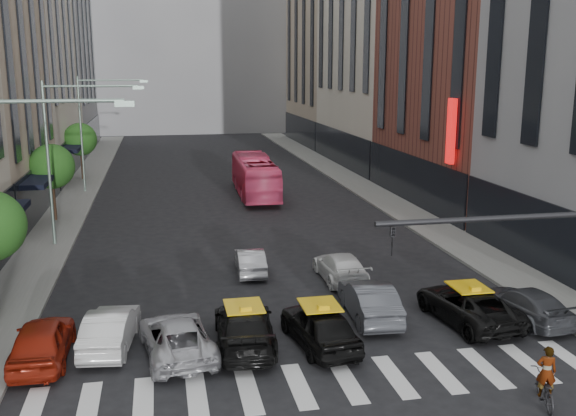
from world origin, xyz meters
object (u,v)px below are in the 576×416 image
streetlamp_mid (65,141)px  car_white_front (110,328)px  streetlamp_far (93,119)px  taxi_center (320,326)px  car_red (42,340)px  taxi_left (244,326)px  bus (255,176)px  motorcycle (545,389)px

streetlamp_mid → car_white_front: streetlamp_mid is taller
streetlamp_far → taxi_center: (10.42, -31.71, -5.14)m
streetlamp_mid → car_red: streetlamp_mid is taller
taxi_left → streetlamp_mid: bearing=-58.9°
streetlamp_mid → car_white_front: size_ratio=2.08×
car_red → car_white_front: (2.20, 0.72, -0.05)m
streetlamp_mid → bus: 17.76m
car_red → car_white_front: size_ratio=1.03×
taxi_center → motorcycle: taxi_center is taller
bus → motorcycle: (3.76, -33.15, -1.06)m
bus → motorcycle: 33.38m
streetlamp_far → taxi_left: streetlamp_far is taller
taxi_left → taxi_center: 2.71m
car_red → car_white_front: 2.31m
streetlamp_far → bus: 13.55m
taxi_center → motorcycle: bearing=128.7°
taxi_center → bus: (1.81, 27.83, 0.78)m
streetlamp_mid → taxi_left: streetlamp_mid is taller
taxi_left → bus: bearing=-95.3°
car_white_front → bus: bearing=-102.2°
taxi_left → motorcycle: taxi_left is taller
taxi_center → car_white_front: bearing=-18.1°
streetlamp_mid → streetlamp_far: size_ratio=1.00×
streetlamp_mid → car_white_front: (3.04, -14.35, -5.19)m
streetlamp_far → taxi_center: 33.77m
car_white_front → taxi_left: taxi_left is taller
streetlamp_mid → car_red: 15.94m
car_white_front → bus: (9.19, 26.47, 0.84)m
car_red → streetlamp_mid: bearing=-86.5°
streetlamp_mid → streetlamp_far: bearing=90.0°
motorcycle → car_white_front: bearing=-8.0°
taxi_left → bus: size_ratio=0.46×
car_white_front → car_red: bearing=25.0°
streetlamp_far → taxi_left: size_ratio=1.75×
streetlamp_mid → car_red: (0.84, -15.07, -5.14)m
car_white_front → bus: 28.03m
streetlamp_mid → taxi_center: bearing=-56.4°
streetlamp_mid → taxi_center: streetlamp_mid is taller
motorcycle → taxi_left: bearing=-16.1°
taxi_left → motorcycle: size_ratio=2.72×
car_red → taxi_left: bearing=179.3°
streetlamp_far → bus: (12.23, -3.88, -4.35)m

